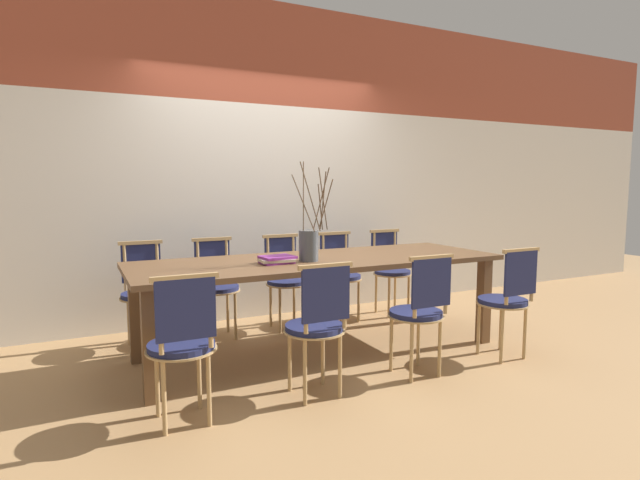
{
  "coord_description": "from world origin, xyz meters",
  "views": [
    {
      "loc": [
        -1.76,
        -3.58,
        1.37
      ],
      "look_at": [
        0.0,
        0.0,
        0.93
      ],
      "focal_mm": 28.0,
      "sensor_mm": 36.0,
      "label": 1
    }
  ],
  "objects_px": {
    "chair_near_center": "(420,308)",
    "dining_table": "(320,269)",
    "book_stack": "(277,260)",
    "vase_centerpiece": "(309,244)",
    "chair_far_center": "(285,276)"
  },
  "relations": [
    {
      "from": "dining_table",
      "to": "chair_far_center",
      "type": "xyz_separation_m",
      "value": [
        0.02,
        0.79,
        -0.2
      ]
    },
    {
      "from": "dining_table",
      "to": "chair_near_center",
      "type": "distance_m",
      "value": 0.91
    },
    {
      "from": "dining_table",
      "to": "vase_centerpiece",
      "type": "distance_m",
      "value": 0.27
    },
    {
      "from": "dining_table",
      "to": "book_stack",
      "type": "xyz_separation_m",
      "value": [
        -0.4,
        -0.08,
        0.11
      ]
    },
    {
      "from": "dining_table",
      "to": "chair_near_center",
      "type": "relative_size",
      "value": 3.34
    },
    {
      "from": "chair_near_center",
      "to": "vase_centerpiece",
      "type": "distance_m",
      "value": 0.98
    },
    {
      "from": "chair_near_center",
      "to": "dining_table",
      "type": "bearing_deg",
      "value": 116.85
    },
    {
      "from": "vase_centerpiece",
      "to": "book_stack",
      "type": "height_order",
      "value": "vase_centerpiece"
    },
    {
      "from": "chair_far_center",
      "to": "book_stack",
      "type": "bearing_deg",
      "value": 64.17
    },
    {
      "from": "chair_near_center",
      "to": "book_stack",
      "type": "xyz_separation_m",
      "value": [
        -0.81,
        0.71,
        0.31
      ]
    },
    {
      "from": "chair_far_center",
      "to": "vase_centerpiece",
      "type": "height_order",
      "value": "vase_centerpiece"
    },
    {
      "from": "chair_near_center",
      "to": "book_stack",
      "type": "distance_m",
      "value": 1.12
    },
    {
      "from": "chair_near_center",
      "to": "book_stack",
      "type": "bearing_deg",
      "value": 138.61
    },
    {
      "from": "book_stack",
      "to": "chair_near_center",
      "type": "bearing_deg",
      "value": -41.39
    },
    {
      "from": "vase_centerpiece",
      "to": "chair_far_center",
      "type": "bearing_deg",
      "value": 79.86
    }
  ]
}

